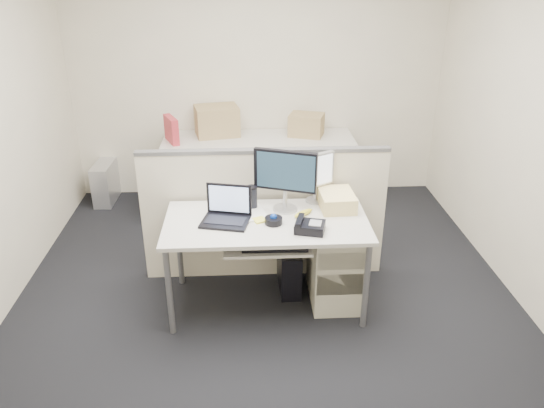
{
  "coord_description": "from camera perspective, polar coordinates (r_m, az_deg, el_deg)",
  "views": [
    {
      "loc": [
        -0.14,
        -3.47,
        2.5
      ],
      "look_at": [
        0.05,
        0.15,
        0.79
      ],
      "focal_mm": 35.0,
      "sensor_mm": 36.0,
      "label": 1
    }
  ],
  "objects": [
    {
      "name": "floor",
      "position": [
        4.28,
        -0.56,
        -10.61
      ],
      "size": [
        4.0,
        4.5,
        0.01
      ],
      "primitive_type": "cube",
      "color": "black",
      "rests_on": "ground"
    },
    {
      "name": "wall_back",
      "position": [
        5.83,
        -1.61,
        13.82
      ],
      "size": [
        4.0,
        0.02,
        2.7
      ],
      "primitive_type": "cube",
      "color": "beige",
      "rests_on": "ground"
    },
    {
      "name": "wall_front",
      "position": [
        1.68,
        2.74,
        -17.94
      ],
      "size": [
        4.0,
        0.02,
        2.7
      ],
      "primitive_type": "cube",
      "color": "beige",
      "rests_on": "ground"
    },
    {
      "name": "desk",
      "position": [
        3.93,
        -0.6,
        -2.66
      ],
      "size": [
        1.5,
        0.75,
        0.73
      ],
      "color": "#B8B6AD",
      "rests_on": "floor"
    },
    {
      "name": "keyboard_tray",
      "position": [
        3.79,
        -0.48,
        -4.52
      ],
      "size": [
        0.62,
        0.32,
        0.02
      ],
      "primitive_type": "cube",
      "color": "#B8B6AD",
      "rests_on": "desk"
    },
    {
      "name": "drawer_pedestal",
      "position": [
        4.19,
        6.96,
        -6.24
      ],
      "size": [
        0.4,
        0.55,
        0.65
      ],
      "primitive_type": "cube",
      "color": "beige",
      "rests_on": "floor"
    },
    {
      "name": "cubicle_partition",
      "position": [
        4.37,
        -0.85,
        -1.27
      ],
      "size": [
        2.0,
        0.06,
        1.1
      ],
      "primitive_type": "cube",
      "color": "beige",
      "rests_on": "floor"
    },
    {
      "name": "back_counter",
      "position": [
        5.81,
        -1.41,
        3.57
      ],
      "size": [
        2.0,
        0.6,
        0.72
      ],
      "primitive_type": "cube",
      "color": "beige",
      "rests_on": "floor"
    },
    {
      "name": "monitor_main",
      "position": [
        3.97,
        1.43,
        2.52
      ],
      "size": [
        0.51,
        0.33,
        0.48
      ],
      "primitive_type": "cube",
      "rotation": [
        0.0,
        0.0,
        -0.34
      ],
      "color": "black",
      "rests_on": "desk"
    },
    {
      "name": "monitor_small",
      "position": [
        4.14,
        4.74,
        2.75
      ],
      "size": [
        0.36,
        0.3,
        0.39
      ],
      "primitive_type": "cube",
      "rotation": [
        0.0,
        0.0,
        0.53
      ],
      "color": "#B7B7BC",
      "rests_on": "desk"
    },
    {
      "name": "laptop",
      "position": [
        3.82,
        -5.1,
        -0.34
      ],
      "size": [
        0.39,
        0.32,
        0.25
      ],
      "primitive_type": "cube",
      "rotation": [
        0.0,
        0.0,
        -0.23
      ],
      "color": "black",
      "rests_on": "desk"
    },
    {
      "name": "trackball",
      "position": [
        3.84,
        0.17,
        -1.8
      ],
      "size": [
        0.13,
        0.13,
        0.05
      ],
      "primitive_type": "cylinder",
      "rotation": [
        0.0,
        0.0,
        -0.0
      ],
      "color": "black",
      "rests_on": "desk"
    },
    {
      "name": "desk_phone",
      "position": [
        3.74,
        4.1,
        -2.5
      ],
      "size": [
        0.24,
        0.21,
        0.07
      ],
      "primitive_type": "cube",
      "rotation": [
        0.0,
        0.0,
        -0.26
      ],
      "color": "black",
      "rests_on": "desk"
    },
    {
      "name": "paper_stack",
      "position": [
        4.0,
        -2.4,
        -0.99
      ],
      "size": [
        0.29,
        0.34,
        0.01
      ],
      "primitive_type": "cube",
      "rotation": [
        0.0,
        0.0,
        0.28
      ],
      "color": "white",
      "rests_on": "desk"
    },
    {
      "name": "sticky_pad",
      "position": [
        3.89,
        -1.34,
        -1.74
      ],
      "size": [
        0.12,
        0.12,
        0.01
      ],
      "primitive_type": "cube",
      "rotation": [
        0.0,
        0.0,
        0.42
      ],
      "color": "#FFF44A",
      "rests_on": "desk"
    },
    {
      "name": "travel_mug",
      "position": [
        4.05,
        -2.16,
        0.64
      ],
      "size": [
        0.09,
        0.09,
        0.17
      ],
      "primitive_type": "cylinder",
      "rotation": [
        0.0,
        0.0,
        0.14
      ],
      "color": "black",
      "rests_on": "desk"
    },
    {
      "name": "banana",
      "position": [
        3.97,
        3.39,
        -0.98
      ],
      "size": [
        0.17,
        0.15,
        0.04
      ],
      "primitive_type": "ellipsoid",
      "rotation": [
        0.0,
        0.0,
        0.68
      ],
      "color": "#FEFF40",
      "rests_on": "desk"
    },
    {
      "name": "cellphone",
      "position": [
        4.07,
        -2.84,
        -0.49
      ],
      "size": [
        0.09,
        0.12,
        0.01
      ],
      "primitive_type": "cube",
      "rotation": [
        0.0,
        0.0,
        -0.32
      ],
      "color": "black",
      "rests_on": "desk"
    },
    {
      "name": "manila_folders",
      "position": [
        4.1,
        6.96,
        0.42
      ],
      "size": [
        0.27,
        0.34,
        0.12
      ],
      "primitive_type": "cube",
      "rotation": [
        0.0,
        0.0,
        0.05
      ],
      "color": "#F8E890",
      "rests_on": "desk"
    },
    {
      "name": "keyboard",
      "position": [
        3.74,
        0.31,
        -4.49
      ],
      "size": [
        0.47,
        0.18,
        0.03
      ],
      "primitive_type": "cube",
      "rotation": [
        0.0,
        0.0,
        -0.02
      ],
      "color": "black",
      "rests_on": "keyboard_tray"
    },
    {
      "name": "pc_tower_desk",
      "position": [
        4.35,
        1.85,
        -6.9
      ],
      "size": [
        0.17,
        0.41,
        0.38
      ],
      "primitive_type": "cube",
      "rotation": [
        0.0,
        0.0,
        0.03
      ],
      "color": "black",
      "rests_on": "floor"
    },
    {
      "name": "pc_tower_spare_dark",
      "position": [
        5.65,
        -12.0,
        0.96
      ],
      "size": [
        0.33,
        0.53,
        0.46
      ],
      "primitive_type": "cube",
      "rotation": [
        0.0,
        0.0,
        0.29
      ],
      "color": "black",
      "rests_on": "floor"
    },
    {
      "name": "pc_tower_spare_silver",
      "position": [
        6.15,
        -17.47,
        2.24
      ],
      "size": [
        0.21,
        0.48,
        0.44
      ],
      "primitive_type": "cube",
      "rotation": [
        0.0,
        0.0,
        -0.04
      ],
      "color": "#B7B7BC",
      "rests_on": "floor"
    },
    {
      "name": "cardboard_box_left",
      "position": [
        5.76,
        -5.94,
        8.8
      ],
      "size": [
        0.51,
        0.42,
        0.33
      ],
      "primitive_type": "cube",
      "rotation": [
        0.0,
        0.0,
        0.21
      ],
      "color": "tan",
      "rests_on": "back_counter"
    },
    {
      "name": "cardboard_box_right",
      "position": [
        5.74,
        3.72,
        8.4
      ],
      "size": [
        0.42,
        0.37,
        0.25
      ],
      "primitive_type": "cube",
      "rotation": [
        0.0,
        0.0,
        -0.32
      ],
      "color": "tan",
      "rests_on": "back_counter"
    },
    {
      "name": "red_binder",
      "position": [
        5.6,
        -10.76,
        7.76
      ],
      "size": [
        0.19,
        0.31,
        0.29
      ],
      "primitive_type": "cube",
      "rotation": [
        0.0,
        0.0,
        0.4
      ],
      "color": "#B82E37",
      "rests_on": "back_counter"
    }
  ]
}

